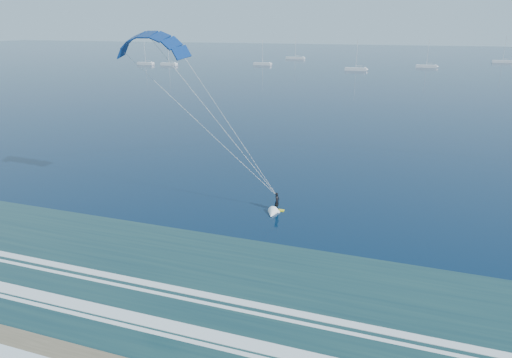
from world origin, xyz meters
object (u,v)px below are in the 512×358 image
Objects in this scene: sailboat_2 at (295,58)px; sailboat_3 at (356,69)px; kitesurfer_rig at (213,116)px; sailboat_0 at (146,63)px; sailboat_1 at (262,64)px; sailboat_7 at (169,64)px; sailboat_8 at (426,66)px; sailboat_4 at (503,61)px.

sailboat_2 is 70.60m from sailboat_3.
sailboat_0 is (-106.31, 156.51, -9.31)m from kitesurfer_rig.
sailboat_7 is at bearing -159.11° from sailboat_1.
kitesurfer_rig reaches higher than sailboat_1.
kitesurfer_rig is 160.24m from sailboat_3.
sailboat_0 is 12.63m from sailboat_7.
kitesurfer_rig reaches higher than sailboat_8.
sailboat_4 is at bearing 48.85° from sailboat_8.
sailboat_3 is 93.75m from sailboat_4.
sailboat_1 reaches higher than sailboat_0.
sailboat_7 is (-46.54, -60.38, -0.01)m from sailboat_2.
sailboat_4 reaches higher than sailboat_7.
sailboat_0 is at bearing -163.34° from sailboat_1.
kitesurfer_rig is at bearing -55.81° from sailboat_0.
kitesurfer_rig is 180.66m from sailboat_1.
sailboat_8 is at bearing 83.09° from kitesurfer_rig.
kitesurfer_rig reaches higher than sailboat_0.
sailboat_1 is 44.69m from sailboat_2.
sailboat_0 is 0.91× the size of sailboat_3.
sailboat_4 is at bearing 75.33° from kitesurfer_rig.
sailboat_7 is (-153.12, -70.17, -0.01)m from sailboat_4.
sailboat_7 is 0.93× the size of sailboat_8.
kitesurfer_rig is at bearing -59.15° from sailboat_7.
sailboat_2 is at bearing 125.66° from sailboat_3.
sailboat_8 is (-37.06, -42.41, -0.00)m from sailboat_4.
sailboat_3 is at bearing -15.71° from sailboat_1.
sailboat_1 reaches higher than sailboat_7.
sailboat_4 is at bearing 45.75° from sailboat_3.
sailboat_0 is at bearing -156.96° from sailboat_4.
sailboat_7 is (-93.69, 156.84, -9.31)m from kitesurfer_rig.
kitesurfer_rig is 222.47m from sailboat_2.
kitesurfer_rig is 1.44× the size of sailboat_4.
kitesurfer_rig is 186.19m from sailboat_8.
sailboat_2 reaches higher than sailboat_0.
sailboat_7 is at bearing -127.62° from sailboat_2.
sailboat_2 is 1.12× the size of sailboat_8.
sailboat_2 is 76.79m from sailboat_8.
kitesurfer_rig reaches higher than sailboat_3.
sailboat_2 is at bearing 83.86° from sailboat_1.
sailboat_3 is at bearing 1.97° from sailboat_7.
sailboat_8 is (28.36, 24.75, 0.00)m from sailboat_3.
sailboat_4 reaches higher than sailboat_8.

